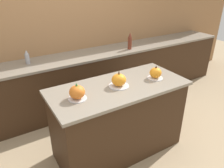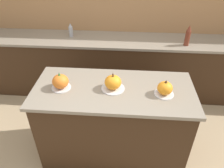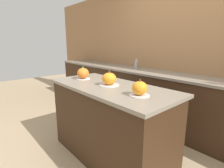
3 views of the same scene
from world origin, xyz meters
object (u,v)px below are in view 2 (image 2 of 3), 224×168
Objects in this scene: pumpkin_cake_center at (113,83)px; bottle_short at (71,30)px; bottle_tall at (188,36)px; pumpkin_cake_right at (165,89)px; pumpkin_cake_left at (60,82)px.

pumpkin_cake_center is 1.47m from bottle_short.
bottle_tall is 1.65m from bottle_short.
bottle_tall is at bearing 49.70° from pumpkin_cake_center.
bottle_short reaches higher than pumpkin_cake_right.
pumpkin_cake_center is (0.51, 0.03, -0.00)m from pumpkin_cake_left.
bottle_short reaches higher than pumpkin_cake_left.
bottle_short is (-1.21, 1.34, 0.02)m from pumpkin_cake_right.
pumpkin_cake_center is 1.16× the size of bottle_short.
bottle_short is at bearing 119.13° from pumpkin_cake_center.
pumpkin_cake_left is 1.32m from bottle_short.
bottle_tall is at bearing 69.29° from pumpkin_cake_right.
pumpkin_cake_center is at bearing 3.00° from pumpkin_cake_left.
pumpkin_cake_right is (0.49, -0.05, -0.00)m from pumpkin_cake_center.
pumpkin_cake_left is 0.66× the size of bottle_tall.
pumpkin_cake_center and bottle_short have the same top height.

